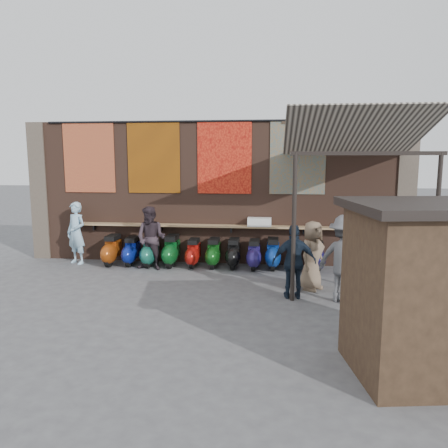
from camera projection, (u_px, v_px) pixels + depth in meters
name	position (u px, v px, depth m)	size (l,w,h in m)	color
ground	(199.00, 289.00, 10.07)	(70.00, 70.00, 0.00)	#474749
brick_wall	(215.00, 193.00, 12.42)	(10.00, 0.40, 4.00)	brown
pier_left	(42.00, 191.00, 13.01)	(0.50, 0.50, 4.00)	#4C4238
pier_right	(404.00, 195.00, 11.83)	(0.50, 0.50, 4.00)	#4C4238
eating_counter	(213.00, 226.00, 12.20)	(8.00, 0.32, 0.05)	#9E7A51
shelf_box	(259.00, 222.00, 12.00)	(0.65, 0.31, 0.23)	white
tapestry_redgold	(89.00, 157.00, 12.47)	(1.50, 0.02, 2.00)	maroon
tapestry_sun	(154.00, 157.00, 12.25)	(1.50, 0.02, 2.00)	orange
tapestry_orange	(224.00, 157.00, 12.02)	(1.50, 0.02, 2.00)	red
tapestry_multi	(298.00, 157.00, 11.79)	(1.50, 0.02, 2.00)	#216179
hang_rail	(213.00, 121.00, 11.90)	(0.06, 0.06, 9.50)	black
scooter_stool_0	(112.00, 250.00, 12.27)	(0.39, 0.87, 0.83)	#923A0D
scooter_stool_1	(132.00, 251.00, 12.26)	(0.37, 0.82, 0.78)	navy
scooter_stool_2	(150.00, 251.00, 12.15)	(0.38, 0.85, 0.81)	#186350
scooter_stool_3	(172.00, 251.00, 12.12)	(0.40, 0.89, 0.85)	#0B501D
scooter_stool_4	(193.00, 253.00, 12.06)	(0.36, 0.80, 0.76)	#A9120D
scooter_stool_5	(214.00, 253.00, 12.00)	(0.37, 0.83, 0.79)	#0E4813
scooter_stool_6	(234.00, 253.00, 11.94)	(0.37, 0.83, 0.79)	black
scooter_stool_7	(254.00, 255.00, 11.80)	(0.37, 0.82, 0.78)	navy
scooter_stool_8	(273.00, 254.00, 11.83)	(0.39, 0.86, 0.82)	navy
scooter_stool_9	(295.00, 258.00, 11.69)	(0.32, 0.71, 0.67)	black
scooter_stool_10	(317.00, 256.00, 11.61)	(0.39, 0.86, 0.82)	#151245
diner_left	(76.00, 233.00, 12.34)	(0.64, 0.42, 1.76)	#9FCCE7
diner_right	(151.00, 238.00, 11.67)	(0.83, 0.65, 1.71)	#32272E
shopper_navy	(294.00, 262.00, 9.28)	(0.94, 0.39, 1.60)	#15202F
shopper_grey	(344.00, 259.00, 9.01)	(1.19, 0.68, 1.84)	#5C5C61
shopper_tan	(312.00, 256.00, 9.90)	(0.77, 0.50, 1.58)	#7A644D
market_stall	(435.00, 295.00, 5.95)	(2.12, 1.59, 2.30)	black
stall_roof	(442.00, 207.00, 5.76)	(2.37, 1.83, 0.12)	black
stall_sign	(410.00, 245.00, 6.68)	(1.20, 0.04, 0.50)	gold
stall_shelf	(406.00, 297.00, 6.81)	(1.76, 0.10, 0.06)	#473321
awning_canvas	(355.00, 133.00, 10.02)	(3.20, 3.40, 0.03)	beige
awning_ledger	(345.00, 121.00, 11.52)	(3.30, 0.08, 0.12)	#33261C
awning_header	(367.00, 153.00, 8.62)	(3.00, 0.08, 0.08)	black
awning_post_left	(294.00, 228.00, 9.01)	(0.09, 0.09, 3.10)	black
awning_post_right	(436.00, 231.00, 8.69)	(0.09, 0.09, 3.10)	black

